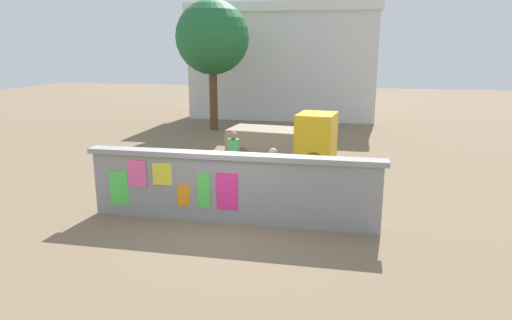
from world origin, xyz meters
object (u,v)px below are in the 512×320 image
at_px(auto_rickshaw_truck, 287,140).
at_px(bicycle_near, 200,185).
at_px(person_bystander, 234,153).
at_px(tree_roadside, 212,38).
at_px(motorcycle, 345,183).
at_px(person_walking, 273,173).

height_order(auto_rickshaw_truck, bicycle_near, auto_rickshaw_truck).
height_order(auto_rickshaw_truck, person_bystander, auto_rickshaw_truck).
relative_size(bicycle_near, tree_roadside, 0.27).
distance_m(motorcycle, person_bystander, 3.33).
relative_size(auto_rickshaw_truck, tree_roadside, 0.61).
bearing_deg(person_bystander, motorcycle, -11.17).
distance_m(bicycle_near, person_walking, 2.32).
xyz_separation_m(motorcycle, tree_roadside, (-6.56, 9.73, 3.92)).
bearing_deg(motorcycle, tree_roadside, 124.00).
height_order(person_walking, person_bystander, same).
distance_m(auto_rickshaw_truck, person_bystander, 2.98).
relative_size(motorcycle, person_walking, 1.17).
height_order(bicycle_near, tree_roadside, tree_roadside).
distance_m(motorcycle, bicycle_near, 3.90).
height_order(auto_rickshaw_truck, tree_roadside, tree_roadside).
distance_m(motorcycle, tree_roadside, 12.37).
bearing_deg(bicycle_near, motorcycle, 9.71).
bearing_deg(motorcycle, auto_rickshaw_truck, 121.07).
xyz_separation_m(bicycle_near, person_walking, (2.12, -0.70, 0.62)).
height_order(motorcycle, person_bystander, person_bystander).
xyz_separation_m(motorcycle, person_bystander, (-3.22, 0.64, 0.52)).
relative_size(person_walking, tree_roadside, 0.26).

